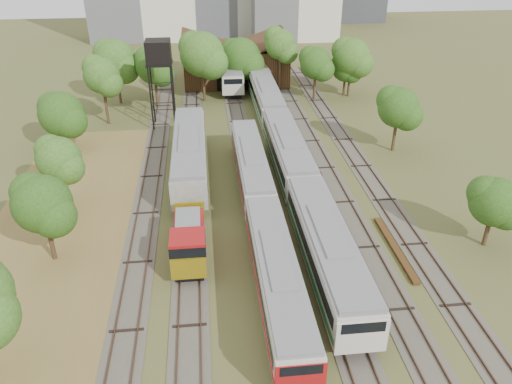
{
  "coord_description": "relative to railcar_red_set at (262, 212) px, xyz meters",
  "views": [
    {
      "loc": [
        -6.35,
        -21.17,
        23.2
      ],
      "look_at": [
        -2.25,
        16.11,
        2.5
      ],
      "focal_mm": 35.0,
      "sensor_mm": 36.0,
      "label": 1
    }
  ],
  "objects": [
    {
      "name": "ground",
      "position": [
        2.0,
        -13.94,
        -1.82
      ],
      "size": [
        240.0,
        240.0,
        0.0
      ],
      "primitive_type": "plane",
      "color": "#475123",
      "rests_on": "ground"
    },
    {
      "name": "dry_grass_patch",
      "position": [
        -16.0,
        -5.94,
        -1.8
      ],
      "size": [
        14.0,
        60.0,
        0.04
      ],
      "primitive_type": "cube",
      "color": "brown",
      "rests_on": "ground"
    },
    {
      "name": "tracks",
      "position": [
        1.33,
        11.06,
        -1.78
      ],
      "size": [
        24.6,
        80.0,
        0.19
      ],
      "color": "#4C473D",
      "rests_on": "ground"
    },
    {
      "name": "railcar_red_set",
      "position": [
        0.0,
        0.0,
        0.0
      ],
      "size": [
        2.78,
        34.58,
        3.44
      ],
      "color": "black",
      "rests_on": "ground"
    },
    {
      "name": "railcar_green_set",
      "position": [
        4.0,
        11.06,
        0.24
      ],
      "size": [
        3.14,
        52.08,
        3.88
      ],
      "color": "black",
      "rests_on": "ground"
    },
    {
      "name": "railcar_rear",
      "position": [
        0.0,
        42.0,
        0.25
      ],
      "size": [
        3.16,
        16.08,
        3.91
      ],
      "color": "black",
      "rests_on": "ground"
    },
    {
      "name": "shunter_locomotive",
      "position": [
        -6.0,
        -3.54,
        -0.21
      ],
      "size": [
        2.58,
        8.1,
        3.37
      ],
      "color": "black",
      "rests_on": "ground"
    },
    {
      "name": "old_grey_coach",
      "position": [
        -6.0,
        11.3,
        0.41
      ],
      "size": [
        3.29,
        18.0,
        4.07
      ],
      "color": "black",
      "rests_on": "ground"
    },
    {
      "name": "water_tower",
      "position": [
        -9.32,
        25.33,
        7.15
      ],
      "size": [
        3.07,
        3.07,
        10.63
      ],
      "color": "black",
      "rests_on": "ground"
    },
    {
      "name": "rail_pile_far",
      "position": [
        10.2,
        -4.02,
        -1.67
      ],
      "size": [
        0.55,
        8.85,
        0.29
      ],
      "primitive_type": "cube",
      "color": "#503317",
      "rests_on": "ground"
    },
    {
      "name": "maintenance_shed",
      "position": [
        1.0,
        44.04,
        1.1
      ],
      "size": [
        16.45,
        11.55,
        7.58
      ],
      "color": "#3C1D16",
      "rests_on": "ground"
    },
    {
      "name": "tree_band_left",
      "position": [
        -18.23,
        -0.71,
        3.2
      ],
      "size": [
        8.34,
        55.68,
        8.45
      ],
      "color": "#382616",
      "rests_on": "ground"
    },
    {
      "name": "tree_band_far",
      "position": [
        -0.72,
        35.49,
        4.03
      ],
      "size": [
        38.51,
        11.0,
        9.71
      ],
      "color": "#382616",
      "rests_on": "ground"
    },
    {
      "name": "tree_band_right",
      "position": [
        16.86,
        15.63,
        2.65
      ],
      "size": [
        5.09,
        42.92,
        7.31
      ],
      "color": "#382616",
      "rests_on": "ground"
    }
  ]
}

